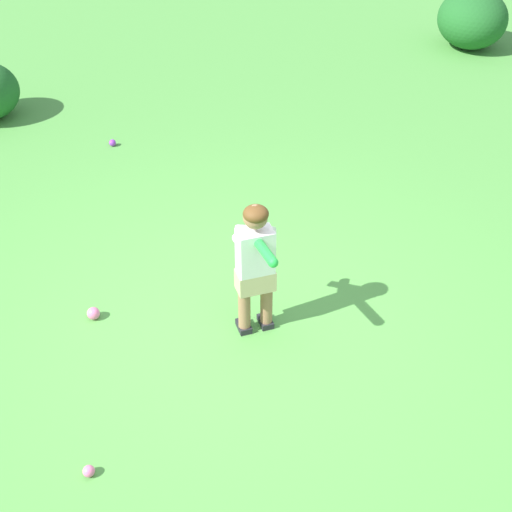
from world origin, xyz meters
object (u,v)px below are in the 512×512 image
at_px(child_batter, 256,259).
at_px(play_ball_center_lawn, 89,471).
at_px(play_ball_behind_batter, 112,143).
at_px(play_ball_far_right, 93,313).

height_order(child_batter, play_ball_center_lawn, child_batter).
xyz_separation_m(play_ball_behind_batter, play_ball_far_right, (0.38, -2.83, 0.01)).
distance_m(child_batter, play_ball_far_right, 1.37).
bearing_deg(play_ball_center_lawn, play_ball_far_right, 100.52).
relative_size(child_batter, play_ball_center_lawn, 14.68).
xyz_separation_m(child_batter, play_ball_center_lawn, (-0.97, -1.30, -0.61)).
distance_m(child_batter, play_ball_behind_batter, 3.39).
bearing_deg(child_batter, play_ball_center_lawn, -126.71).
distance_m(child_batter, play_ball_center_lawn, 1.74).
height_order(play_ball_behind_batter, play_ball_center_lawn, play_ball_behind_batter).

